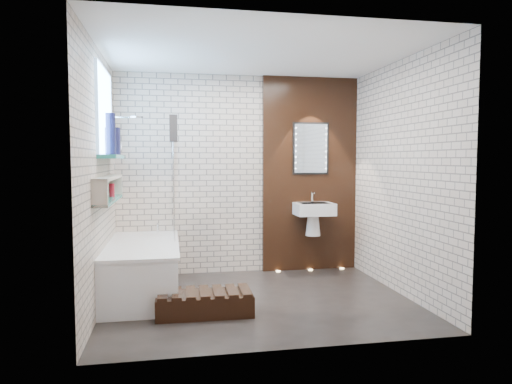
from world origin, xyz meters
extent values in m
plane|color=black|center=(0.00, 0.00, 0.00)|extent=(3.20, 3.20, 0.00)
cube|color=#BEAA97|center=(0.00, 1.30, 1.30)|extent=(3.20, 0.04, 2.60)
cube|color=#BEAA97|center=(0.00, -1.30, 1.30)|extent=(3.20, 0.04, 2.60)
cube|color=#BEAA97|center=(-1.60, 0.00, 1.30)|extent=(0.04, 2.60, 2.60)
cube|color=#BEAA97|center=(1.60, 0.00, 1.30)|extent=(0.04, 2.60, 2.60)
plane|color=white|center=(0.00, 0.00, 2.60)|extent=(3.20, 3.20, 0.00)
cube|color=black|center=(0.95, 1.27, 1.30)|extent=(1.30, 0.06, 2.60)
cube|color=#7FADE0|center=(-1.59, 0.35, 2.00)|extent=(0.03, 1.00, 0.90)
cube|color=teal|center=(-1.51, 0.35, 1.53)|extent=(0.18, 1.00, 0.04)
cube|color=teal|center=(-1.53, 0.15, 1.08)|extent=(0.14, 1.30, 0.03)
cube|color=#B2A899|center=(-1.53, 0.15, 1.32)|extent=(0.14, 1.30, 0.03)
cube|color=#B2A899|center=(-1.53, -0.48, 1.20)|extent=(0.14, 0.03, 0.26)
cube|color=#B2A899|center=(-1.53, 0.79, 1.20)|extent=(0.14, 0.03, 0.26)
cube|color=white|center=(-1.23, 0.45, 0.28)|extent=(0.75, 1.70, 0.55)
cube|color=white|center=(-1.23, 0.45, 0.57)|extent=(0.79, 1.74, 0.03)
cylinder|color=silver|center=(-1.08, 1.18, 0.64)|extent=(0.04, 0.04, 0.12)
cube|color=white|center=(-0.87, 0.89, 1.28)|extent=(0.01, 0.78, 1.40)
cube|color=black|center=(-0.87, 0.60, 1.85)|extent=(0.09, 0.23, 0.30)
cylinder|color=silver|center=(-1.30, 0.95, 2.00)|extent=(0.18, 0.18, 0.02)
cube|color=white|center=(0.95, 1.06, 0.85)|extent=(0.50, 0.36, 0.16)
cone|color=white|center=(0.95, 1.11, 0.63)|extent=(0.20, 0.20, 0.28)
cylinder|color=silver|center=(0.95, 1.16, 1.00)|extent=(0.03, 0.03, 0.14)
cube|color=black|center=(0.95, 1.24, 1.65)|extent=(0.50, 0.02, 0.70)
cube|color=silver|center=(0.95, 1.23, 1.65)|extent=(0.45, 0.01, 0.65)
cube|color=black|center=(-0.60, -0.34, 0.10)|extent=(0.93, 0.43, 0.21)
cylinder|color=maroon|center=(-1.53, -0.36, 1.17)|extent=(0.06, 0.06, 0.15)
cylinder|color=maroon|center=(-1.53, 0.39, 1.17)|extent=(0.06, 0.06, 0.15)
cylinder|color=#131536|center=(-1.50, 0.32, 1.69)|extent=(0.16, 0.16, 0.29)
sphere|color=white|center=(-1.50, 0.39, 1.64)|extent=(0.17, 0.17, 0.17)
cylinder|color=#131536|center=(-1.50, 0.15, 1.76)|extent=(0.10, 0.10, 0.42)
cylinder|color=#FFD899|center=(0.50, 1.20, 0.01)|extent=(0.06, 0.06, 0.01)
cylinder|color=#FFD899|center=(0.95, 1.20, 0.01)|extent=(0.06, 0.06, 0.01)
cylinder|color=#FFD899|center=(1.40, 1.20, 0.01)|extent=(0.06, 0.06, 0.01)
camera|label=1|loc=(-0.91, -4.75, 1.50)|focal=32.44mm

